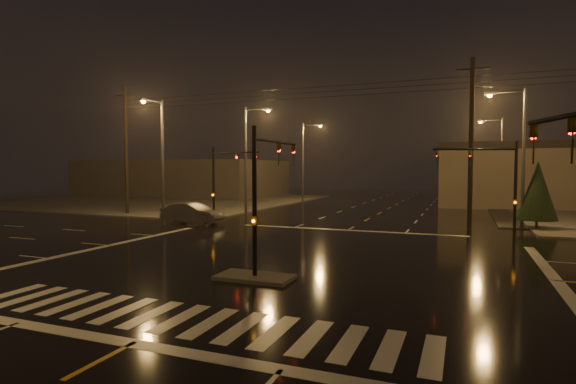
# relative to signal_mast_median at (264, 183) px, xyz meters

# --- Properties ---
(ground) EXTENTS (140.00, 140.00, 0.00)m
(ground) POSITION_rel_signal_mast_median_xyz_m (-0.00, 3.07, -3.75)
(ground) COLOR black
(ground) RESTS_ON ground
(sidewalk_nw) EXTENTS (36.00, 36.00, 0.12)m
(sidewalk_nw) POSITION_rel_signal_mast_median_xyz_m (-30.00, 33.07, -3.69)
(sidewalk_nw) COLOR #494741
(sidewalk_nw) RESTS_ON ground
(median_island) EXTENTS (3.00, 1.60, 0.15)m
(median_island) POSITION_rel_signal_mast_median_xyz_m (-0.00, -0.93, -3.68)
(median_island) COLOR #494741
(median_island) RESTS_ON ground
(crosswalk) EXTENTS (15.00, 2.60, 0.01)m
(crosswalk) POSITION_rel_signal_mast_median_xyz_m (-0.00, -5.93, -3.75)
(crosswalk) COLOR beige
(crosswalk) RESTS_ON ground
(stop_bar_near) EXTENTS (16.00, 0.50, 0.01)m
(stop_bar_near) POSITION_rel_signal_mast_median_xyz_m (-0.00, -7.93, -3.75)
(stop_bar_near) COLOR beige
(stop_bar_near) RESTS_ON ground
(stop_bar_far) EXTENTS (16.00, 0.50, 0.01)m
(stop_bar_far) POSITION_rel_signal_mast_median_xyz_m (-0.00, 14.07, -3.75)
(stop_bar_far) COLOR beige
(stop_bar_far) RESTS_ON ground
(commercial_block) EXTENTS (30.00, 18.00, 5.60)m
(commercial_block) POSITION_rel_signal_mast_median_xyz_m (-35.00, 45.07, -0.95)
(commercial_block) COLOR #443F3C
(commercial_block) RESTS_ON ground
(signal_mast_median) EXTENTS (0.25, 4.59, 6.00)m
(signal_mast_median) POSITION_rel_signal_mast_median_xyz_m (0.00, 0.00, 0.00)
(signal_mast_median) COLOR black
(signal_mast_median) RESTS_ON ground
(signal_mast_ne) EXTENTS (4.84, 1.86, 6.00)m
(signal_mast_ne) POSITION_rel_signal_mast_median_xyz_m (9.50, 13.21, 0.04)
(signal_mast_ne) COLOR black
(signal_mast_ne) RESTS_ON ground
(signal_mast_nw) EXTENTS (4.84, 1.86, 6.00)m
(signal_mast_nw) POSITION_rel_signal_mast_median_xyz_m (-9.50, 13.21, 0.04)
(signal_mast_nw) COLOR black
(signal_mast_nw) RESTS_ON ground
(streetlight_1) EXTENTS (2.77, 0.32, 10.00)m
(streetlight_1) POSITION_rel_signal_mast_median_xyz_m (-11.18, 21.07, 2.05)
(streetlight_1) COLOR #38383A
(streetlight_1) RESTS_ON ground
(streetlight_2) EXTENTS (2.77, 0.32, 10.00)m
(streetlight_2) POSITION_rel_signal_mast_median_xyz_m (-11.18, 37.07, 2.05)
(streetlight_2) COLOR #38383A
(streetlight_2) RESTS_ON ground
(streetlight_3) EXTENTS (2.77, 0.32, 10.00)m
(streetlight_3) POSITION_rel_signal_mast_median_xyz_m (11.18, 19.07, 2.05)
(streetlight_3) COLOR #38383A
(streetlight_3) RESTS_ON ground
(streetlight_4) EXTENTS (2.77, 0.32, 10.00)m
(streetlight_4) POSITION_rel_signal_mast_median_xyz_m (11.18, 39.07, 2.05)
(streetlight_4) COLOR #38383A
(streetlight_4) RESTS_ON ground
(streetlight_5) EXTENTS (0.32, 2.77, 10.00)m
(streetlight_5) POSITION_rel_signal_mast_median_xyz_m (-16.00, 14.26, 2.05)
(streetlight_5) COLOR #38383A
(streetlight_5) RESTS_ON ground
(utility_pole_0) EXTENTS (2.20, 0.32, 12.00)m
(utility_pole_0) POSITION_rel_signal_mast_median_xyz_m (-22.00, 17.07, 2.38)
(utility_pole_0) COLOR black
(utility_pole_0) RESTS_ON ground
(utility_pole_1) EXTENTS (2.20, 0.32, 12.00)m
(utility_pole_1) POSITION_rel_signal_mast_median_xyz_m (8.00, 17.07, 2.38)
(utility_pole_1) COLOR black
(utility_pole_1) RESTS_ON ground
(conifer_0) EXTENTS (2.68, 2.68, 4.89)m
(conifer_0) POSITION_rel_signal_mast_median_xyz_m (12.45, 19.30, -0.96)
(conifer_0) COLOR black
(conifer_0) RESTS_ON ground
(car_crossing) EXTENTS (5.14, 1.98, 1.67)m
(car_crossing) POSITION_rel_signal_mast_median_xyz_m (-12.31, 13.35, -2.92)
(car_crossing) COLOR #53555A
(car_crossing) RESTS_ON ground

